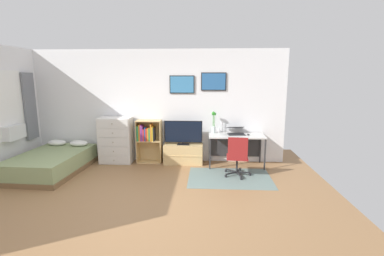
{
  "coord_description": "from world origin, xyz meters",
  "views": [
    {
      "loc": [
        1.22,
        -4.19,
        2.07
      ],
      "look_at": [
        0.89,
        1.5,
        1.0
      ],
      "focal_mm": 25.75,
      "sensor_mm": 36.0,
      "label": 1
    }
  ],
  "objects_px": {
    "television": "(183,133)",
    "tv_stand": "(183,154)",
    "bamboo_vase": "(214,123)",
    "bookshelf": "(148,137)",
    "desk": "(236,140)",
    "dresser": "(116,140)",
    "bed": "(52,162)",
    "computer_mouse": "(248,134)",
    "laptop": "(236,131)",
    "wine_glass": "(219,130)",
    "office_chair": "(237,155)"
  },
  "relations": [
    {
      "from": "bed",
      "to": "bookshelf",
      "type": "distance_m",
      "value": 2.16
    },
    {
      "from": "dresser",
      "to": "tv_stand",
      "type": "relative_size",
      "value": 1.2
    },
    {
      "from": "television",
      "to": "desk",
      "type": "height_order",
      "value": "television"
    },
    {
      "from": "bed",
      "to": "dresser",
      "type": "relative_size",
      "value": 1.77
    },
    {
      "from": "wine_glass",
      "to": "bamboo_vase",
      "type": "bearing_deg",
      "value": 112.73
    },
    {
      "from": "tv_stand",
      "to": "bamboo_vase",
      "type": "bearing_deg",
      "value": 6.07
    },
    {
      "from": "tv_stand",
      "to": "laptop",
      "type": "height_order",
      "value": "laptop"
    },
    {
      "from": "desk",
      "to": "office_chair",
      "type": "bearing_deg",
      "value": -93.44
    },
    {
      "from": "tv_stand",
      "to": "wine_glass",
      "type": "height_order",
      "value": "wine_glass"
    },
    {
      "from": "laptop",
      "to": "bamboo_vase",
      "type": "height_order",
      "value": "bamboo_vase"
    },
    {
      "from": "laptop",
      "to": "office_chair",
      "type": "bearing_deg",
      "value": -99.14
    },
    {
      "from": "television",
      "to": "tv_stand",
      "type": "bearing_deg",
      "value": 90.0
    },
    {
      "from": "desk",
      "to": "wine_glass",
      "type": "relative_size",
      "value": 7.1
    },
    {
      "from": "desk",
      "to": "bamboo_vase",
      "type": "bearing_deg",
      "value": 168.81
    },
    {
      "from": "tv_stand",
      "to": "bed",
      "type": "bearing_deg",
      "value": -165.05
    },
    {
      "from": "dresser",
      "to": "wine_glass",
      "type": "bearing_deg",
      "value": -4.09
    },
    {
      "from": "bed",
      "to": "desk",
      "type": "bearing_deg",
      "value": 12.34
    },
    {
      "from": "bed",
      "to": "tv_stand",
      "type": "distance_m",
      "value": 2.92
    },
    {
      "from": "bed",
      "to": "computer_mouse",
      "type": "bearing_deg",
      "value": 10.44
    },
    {
      "from": "dresser",
      "to": "tv_stand",
      "type": "distance_m",
      "value": 1.66
    },
    {
      "from": "bed",
      "to": "tv_stand",
      "type": "height_order",
      "value": "bed"
    },
    {
      "from": "wine_glass",
      "to": "dresser",
      "type": "bearing_deg",
      "value": 175.91
    },
    {
      "from": "tv_stand",
      "to": "laptop",
      "type": "xyz_separation_m",
      "value": [
        1.23,
        0.01,
        0.57
      ]
    },
    {
      "from": "dresser",
      "to": "bookshelf",
      "type": "xyz_separation_m",
      "value": [
        0.76,
        0.06,
        0.06
      ]
    },
    {
      "from": "tv_stand",
      "to": "television",
      "type": "height_order",
      "value": "television"
    },
    {
      "from": "laptop",
      "to": "bookshelf",
      "type": "bearing_deg",
      "value": 172.35
    },
    {
      "from": "computer_mouse",
      "to": "bamboo_vase",
      "type": "xyz_separation_m",
      "value": [
        -0.79,
        0.2,
        0.23
      ]
    },
    {
      "from": "bed",
      "to": "wine_glass",
      "type": "height_order",
      "value": "wine_glass"
    },
    {
      "from": "bookshelf",
      "to": "tv_stand",
      "type": "xyz_separation_m",
      "value": [
        0.86,
        -0.05,
        -0.38
      ]
    },
    {
      "from": "bamboo_vase",
      "to": "wine_glass",
      "type": "relative_size",
      "value": 2.87
    },
    {
      "from": "bamboo_vase",
      "to": "dresser",
      "type": "bearing_deg",
      "value": -177.78
    },
    {
      "from": "television",
      "to": "wine_glass",
      "type": "xyz_separation_m",
      "value": [
        0.83,
        -0.17,
        0.12
      ]
    },
    {
      "from": "television",
      "to": "office_chair",
      "type": "xyz_separation_m",
      "value": [
        1.19,
        -0.81,
        -0.3
      ]
    },
    {
      "from": "television",
      "to": "bamboo_vase",
      "type": "distance_m",
      "value": 0.76
    },
    {
      "from": "bamboo_vase",
      "to": "bed",
      "type": "bearing_deg",
      "value": -166.8
    },
    {
      "from": "bamboo_vase",
      "to": "wine_glass",
      "type": "distance_m",
      "value": 0.31
    },
    {
      "from": "tv_stand",
      "to": "television",
      "type": "bearing_deg",
      "value": -90.0
    },
    {
      "from": "television",
      "to": "laptop",
      "type": "bearing_deg",
      "value": 1.36
    },
    {
      "from": "desk",
      "to": "television",
      "type": "bearing_deg",
      "value": 179.71
    },
    {
      "from": "bookshelf",
      "to": "bamboo_vase",
      "type": "bearing_deg",
      "value": 1.08
    },
    {
      "from": "wine_glass",
      "to": "television",
      "type": "bearing_deg",
      "value": 168.49
    },
    {
      "from": "bookshelf",
      "to": "wine_glass",
      "type": "height_order",
      "value": "bookshelf"
    },
    {
      "from": "dresser",
      "to": "desk",
      "type": "relative_size",
      "value": 0.87
    },
    {
      "from": "bed",
      "to": "office_chair",
      "type": "relative_size",
      "value": 2.28
    },
    {
      "from": "television",
      "to": "computer_mouse",
      "type": "xyz_separation_m",
      "value": [
        1.5,
        -0.11,
        -0.0
      ]
    },
    {
      "from": "bookshelf",
      "to": "desk",
      "type": "height_order",
      "value": "bookshelf"
    },
    {
      "from": "dresser",
      "to": "desk",
      "type": "xyz_separation_m",
      "value": [
        2.87,
        -0.01,
        0.05
      ]
    },
    {
      "from": "tv_stand",
      "to": "desk",
      "type": "distance_m",
      "value": 1.3
    },
    {
      "from": "computer_mouse",
      "to": "wine_glass",
      "type": "relative_size",
      "value": 0.58
    },
    {
      "from": "dresser",
      "to": "bed",
      "type": "bearing_deg",
      "value": -148.32
    }
  ]
}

